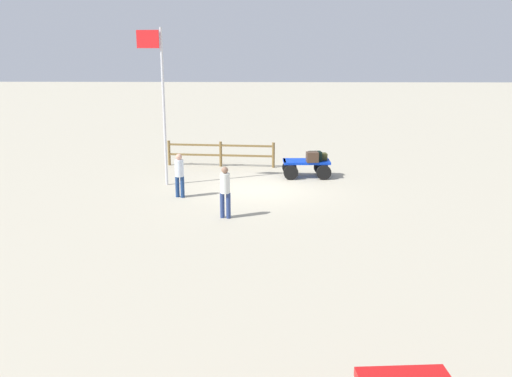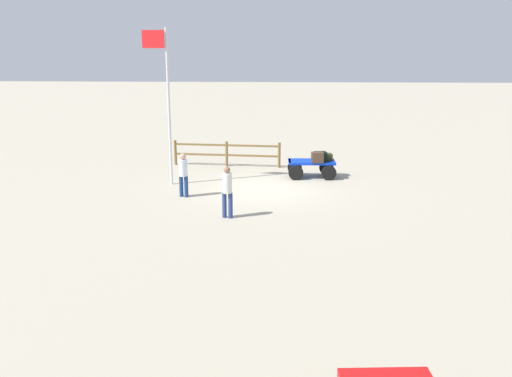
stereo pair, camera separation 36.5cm
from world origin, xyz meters
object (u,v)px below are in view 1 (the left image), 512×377
at_px(suitcase_tan, 312,157).
at_px(suitcase_olive, 312,156).
at_px(suitcase_dark, 315,156).
at_px(luggage_cart, 306,166).
at_px(suitcase_navy, 320,157).
at_px(worker_trailing, 179,173).
at_px(flagpole, 160,94).
at_px(worker_lead, 225,189).

relative_size(suitcase_tan, suitcase_olive, 0.91).
bearing_deg(suitcase_olive, suitcase_dark, 121.42).
relative_size(luggage_cart, suitcase_navy, 3.22).
distance_m(luggage_cart, suitcase_tan, 0.57).
xyz_separation_m(worker_trailing, flagpole, (0.89, -1.79, 2.59)).
height_order(suitcase_dark, worker_trailing, worker_trailing).
relative_size(suitcase_dark, suitcase_tan, 1.07).
height_order(suitcase_dark, flagpole, flagpole).
distance_m(suitcase_dark, suitcase_tan, 0.19).
relative_size(suitcase_navy, worker_lead, 0.37).
height_order(worker_lead, flagpole, flagpole).
xyz_separation_m(suitcase_olive, worker_lead, (3.11, 5.54, 0.06)).
bearing_deg(suitcase_dark, suitcase_navy, -127.57).
height_order(suitcase_navy, worker_lead, worker_lead).
xyz_separation_m(suitcase_navy, suitcase_olive, (0.30, 0.12, 0.03)).
distance_m(luggage_cart, worker_lead, 6.27).
bearing_deg(suitcase_navy, suitcase_dark, 52.43).
distance_m(suitcase_tan, suitcase_olive, 0.30).
height_order(suitcase_dark, suitcase_navy, suitcase_dark).
height_order(worker_lead, worker_trailing, worker_lead).
height_order(suitcase_olive, worker_lead, worker_lead).
relative_size(suitcase_navy, suitcase_olive, 1.09).
bearing_deg(worker_lead, worker_trailing, -53.25).
bearing_deg(worker_trailing, suitcase_tan, -149.41).
height_order(luggage_cart, suitcase_dark, suitcase_dark).
bearing_deg(suitcase_olive, suitcase_tan, 83.74).
distance_m(worker_lead, flagpole, 5.57).
bearing_deg(worker_trailing, suitcase_dark, -148.83).
distance_m(luggage_cart, worker_trailing, 5.64).
bearing_deg(worker_lead, suitcase_tan, -120.38).
height_order(suitcase_dark, worker_lead, worker_lead).
distance_m(suitcase_navy, suitcase_olive, 0.33).
bearing_deg(suitcase_navy, worker_trailing, 32.34).
bearing_deg(luggage_cart, suitcase_navy, -169.75).
distance_m(luggage_cart, suitcase_olive, 0.46).
height_order(suitcase_tan, suitcase_olive, suitcase_tan).
bearing_deg(worker_trailing, luggage_cart, -145.49).
bearing_deg(suitcase_tan, luggage_cart, -55.24).
relative_size(worker_lead, flagpole, 0.28).
relative_size(suitcase_dark, suitcase_olive, 0.97).
bearing_deg(suitcase_navy, worker_lead, 58.93).
xyz_separation_m(suitcase_dark, suitcase_olive, (0.09, -0.15, -0.03)).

